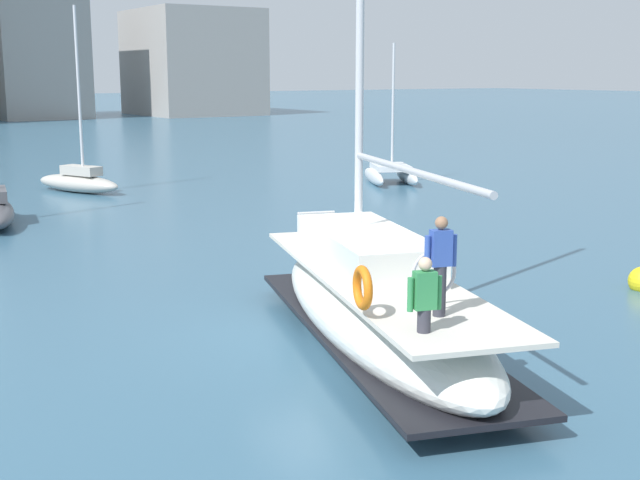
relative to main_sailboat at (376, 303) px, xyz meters
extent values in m
plane|color=#38607A|center=(-0.27, 1.67, -0.90)|extent=(400.00, 400.00, 0.00)
ellipsoid|color=white|center=(-0.02, -0.07, -0.20)|extent=(5.16, 9.88, 1.40)
cube|color=black|center=(-0.02, -0.07, -0.51)|extent=(5.12, 9.70, 0.10)
cube|color=beige|center=(-0.02, -0.07, 0.54)|extent=(4.83, 9.36, 0.08)
cube|color=white|center=(0.20, 0.62, 0.93)|extent=(2.89, 4.62, 0.70)
cylinder|color=#B7B7BC|center=(-0.52, -1.67, 2.70)|extent=(1.83, 5.53, 0.12)
cylinder|color=silver|center=(1.30, 4.14, 1.05)|extent=(0.88, 0.33, 0.06)
torus|color=orange|center=(-1.93, -2.24, 1.05)|extent=(0.34, 0.71, 0.70)
cylinder|color=#33333D|center=(-0.88, -2.82, 0.98)|extent=(0.20, 0.20, 0.80)
cube|color=#3351AD|center=(-0.88, -2.82, 1.66)|extent=(0.37, 0.29, 0.56)
sphere|color=#9E7051|center=(-0.88, -2.82, 2.05)|extent=(0.20, 0.20, 0.20)
cylinder|color=#3351AD|center=(-1.09, -2.75, 1.61)|extent=(0.09, 0.09, 0.50)
cylinder|color=#3351AD|center=(-0.67, -2.89, 1.61)|extent=(0.09, 0.09, 0.50)
cylinder|color=#33333D|center=(-1.62, -3.34, 0.76)|extent=(0.20, 0.20, 0.35)
cube|color=#338C4C|center=(-1.62, -3.34, 1.21)|extent=(0.37, 0.29, 0.56)
sphere|color=beige|center=(-1.62, -3.34, 1.60)|extent=(0.20, 0.20, 0.20)
cylinder|color=#338C4C|center=(-1.83, -3.28, 1.16)|extent=(0.09, 0.09, 0.50)
cylinder|color=#338C4C|center=(-1.41, -3.41, 1.16)|extent=(0.09, 0.09, 0.50)
torus|color=silver|center=(-0.81, -2.59, 1.20)|extent=(0.74, 0.28, 0.76)
ellipsoid|color=#B7B2A8|center=(1.83, 24.50, -0.51)|extent=(3.02, 4.88, 0.78)
cube|color=#B7B2A8|center=(1.93, 24.28, 0.08)|extent=(1.47, 2.07, 0.40)
cylinder|color=silver|center=(1.98, 24.17, 3.49)|extent=(0.13, 0.13, 7.21)
ellipsoid|color=silver|center=(15.98, 19.08, -0.56)|extent=(2.25, 4.02, 0.69)
ellipsoid|color=silver|center=(14.54, 19.78, -0.56)|extent=(2.25, 4.02, 0.69)
cube|color=silver|center=(15.26, 19.43, -0.11)|extent=(2.45, 2.80, 0.24)
cylinder|color=silver|center=(15.12, 19.14, 2.82)|extent=(0.11, 0.11, 5.63)
cube|color=gray|center=(16.92, 89.68, 7.25)|extent=(9.66, 14.18, 16.30)
cube|color=gray|center=(35.98, 87.30, 5.51)|extent=(13.35, 15.71, 12.82)
camera|label=1|loc=(-9.31, -12.48, 4.30)|focal=47.56mm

